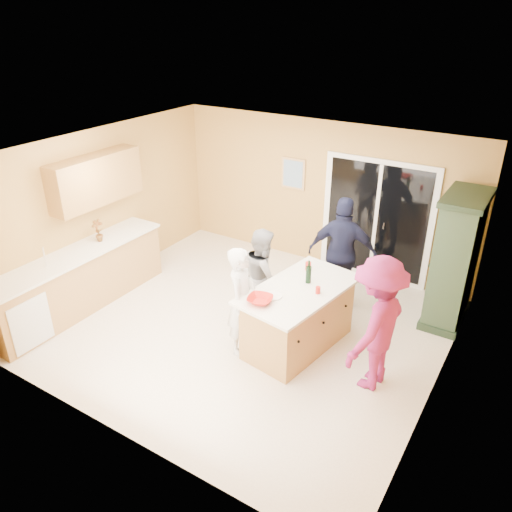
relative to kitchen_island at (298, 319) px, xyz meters
The scene contains 22 objects.
floor 1.00m from the kitchen_island, behind, with size 5.50×5.50×0.00m, color white.
ceiling 2.35m from the kitchen_island, behind, with size 5.50×5.00×0.10m, color white.
wall_back 2.80m from the kitchen_island, 109.75° to the left, with size 5.50×0.10×2.60m, color #E8B75F.
wall_front 2.79m from the kitchen_island, 109.85° to the right, with size 5.50×0.10×2.60m, color #E8B75F.
wall_left 3.75m from the kitchen_island, behind, with size 0.10×5.00×2.60m, color #E8B75F.
wall_right 2.04m from the kitchen_island, ahead, with size 0.10×5.00×2.60m, color #E8B75F.
left_cabinet_run 3.51m from the kitchen_island, 162.70° to the right, with size 0.65×3.05×1.24m.
upper_cabinets 3.77m from the kitchen_island, behind, with size 0.35×1.60×0.75m, color #A97A41.
sliding_door 2.55m from the kitchen_island, 86.53° to the left, with size 1.90×0.07×2.10m.
framed_picture 3.11m from the kitchen_island, 120.28° to the left, with size 0.46×0.04×0.56m.
kitchen_island is the anchor object (origin of this frame).
green_hutch 2.45m from the kitchen_island, 48.18° to the left, with size 0.57×1.08×1.99m.
woman_white 0.84m from the kitchen_island, 141.87° to the right, with size 0.56×0.37×1.54m, color white.
woman_grey 0.87m from the kitchen_island, 157.29° to the left, with size 0.72×0.56×1.47m, color gray.
woman_navy 1.39m from the kitchen_island, 87.62° to the left, with size 1.05×0.44×1.79m, color #191C38.
woman_magenta 1.24m from the kitchen_island, 10.43° to the right, with size 1.13×0.65×1.75m, color #982170.
serving_bowl 0.83m from the kitchen_island, 114.17° to the right, with size 0.32×0.32×0.08m, color red.
tulip_vase 3.44m from the kitchen_island, behind, with size 0.20×0.13×0.37m, color red.
tumbler_near 0.59m from the kitchen_island, ahead, with size 0.07×0.07×0.09m, color red.
tumbler_far 0.77m from the kitchen_island, 104.95° to the left, with size 0.08×0.08×0.12m, color red.
wine_bottle 0.65m from the kitchen_island, 83.23° to the left, with size 0.08×0.08×0.33m.
white_plate 0.64m from the kitchen_island, 118.22° to the right, with size 0.24×0.24×0.02m, color white.
Camera 1 is at (3.44, -5.17, 4.25)m, focal length 35.00 mm.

